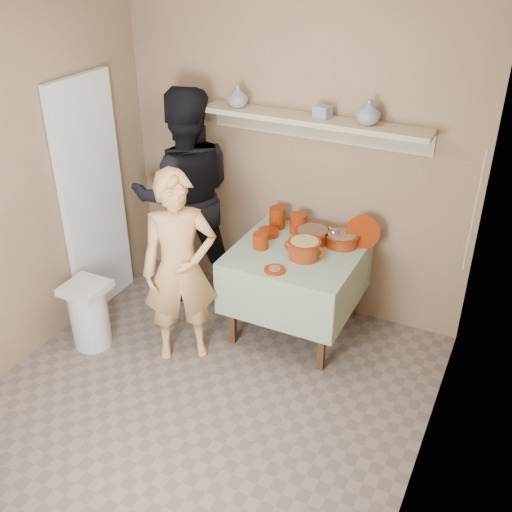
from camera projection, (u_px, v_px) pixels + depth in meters
The scene contains 22 objects.
ground at pixel (189, 418), 4.15m from camera, with size 3.50×3.50×0.00m, color #6E6057.
tile_panel at pixel (93, 198), 4.96m from camera, with size 0.06×0.70×2.00m, color silver.
plate_stack_a at pixel (277, 218), 4.99m from camera, with size 0.13×0.13×0.18m, color maroon.
plate_stack_b at pixel (298, 223), 4.91m from camera, with size 0.14×0.14×0.16m, color maroon.
bowl_stack at pixel (261, 241), 4.68m from camera, with size 0.12×0.12×0.12m, color maroon.
empty_bowl at pixel (268, 233), 4.89m from camera, with size 0.17×0.17×0.05m, color maroon.
propped_lid at pixel (363, 232), 4.68m from camera, with size 0.27×0.27×0.02m, color maroon.
vase_right at pixel (369, 112), 4.30m from camera, with size 0.17×0.17×0.18m, color navy.
vase_left at pixel (238, 96), 4.70m from camera, with size 0.16×0.16×0.17m, color navy.
ceramic_box at pixel (322, 112), 4.46m from camera, with size 0.13×0.09×0.09m, color navy.
person_cook at pixel (180, 269), 4.42m from camera, with size 0.56×0.37×1.53m, color tan.
person_helper at pixel (186, 196), 5.14m from camera, with size 0.92×0.71×1.88m, color black.
room_shell at pixel (173, 207), 3.36m from camera, with size 3.04×3.54×2.62m.
serving_table at pixel (297, 263), 4.74m from camera, with size 0.97×0.97×0.76m.
cazuela_meat_a at pixel (313, 234), 4.79m from camera, with size 0.30×0.30×0.10m.
cazuela_meat_b at pixel (342, 238), 4.73m from camera, with size 0.28×0.28×0.10m.
ladle at pixel (334, 232), 4.70m from camera, with size 0.08×0.26×0.19m.
cazuela_rice at pixel (304, 248), 4.54m from camera, with size 0.33×0.25×0.14m.
front_plate at pixel (275, 270), 4.40m from camera, with size 0.16×0.16×0.03m.
wall_shelf at pixel (314, 122), 4.54m from camera, with size 1.80×0.25×0.21m.
trash_bin at pixel (89, 314), 4.75m from camera, with size 0.32×0.32×0.56m.
electrical_cord at pixel (474, 213), 4.13m from camera, with size 0.01×0.05×0.90m.
Camera 1 is at (1.77, -2.54, 3.02)m, focal length 42.00 mm.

